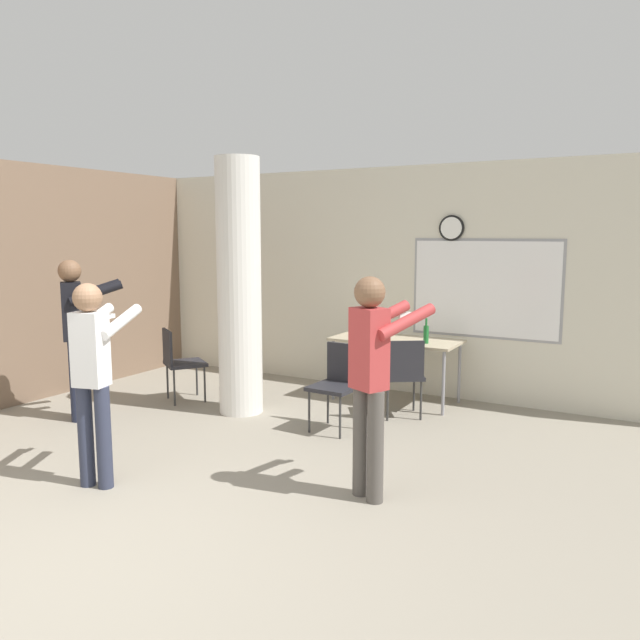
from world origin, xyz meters
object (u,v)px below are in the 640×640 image
(bottle_on_table, at_px, (426,334))
(chair_table_right, at_px, (403,372))
(chair_table_front, at_px, (338,380))
(folding_table, at_px, (396,343))
(person_playing_side, at_px, (372,370))
(chair_near_pillar, at_px, (179,359))
(person_watching_back, at_px, (75,327))
(person_playing_front, at_px, (93,368))

(bottle_on_table, relative_size, chair_table_right, 0.33)
(chair_table_front, relative_size, chair_table_right, 1.00)
(folding_table, xyz_separation_m, chair_table_right, (0.33, -0.59, -0.19))
(person_playing_side, bearing_deg, chair_near_pillar, 156.33)
(chair_table_front, xyz_separation_m, person_playing_side, (0.99, -1.35, 0.48))
(folding_table, distance_m, chair_near_pillar, 2.58)
(chair_near_pillar, height_order, person_playing_side, person_playing_side)
(chair_table_front, bearing_deg, chair_near_pillar, 179.37)
(folding_table, relative_size, bottle_on_table, 5.20)
(chair_table_front, bearing_deg, person_playing_side, -53.60)
(chair_table_right, bearing_deg, folding_table, 118.99)
(chair_table_front, distance_m, person_playing_side, 1.74)
(chair_table_front, height_order, person_watching_back, person_watching_back)
(chair_table_right, xyz_separation_m, chair_near_pillar, (-2.56, -0.68, 0.00))
(chair_near_pillar, relative_size, person_playing_side, 0.52)
(folding_table, bearing_deg, chair_near_pillar, -150.54)
(chair_table_right, xyz_separation_m, person_playing_front, (-1.42, -2.90, 0.44))
(folding_table, distance_m, person_playing_side, 2.80)
(person_playing_front, bearing_deg, chair_table_front, 65.83)
(chair_table_front, distance_m, chair_table_right, 0.82)
(person_playing_front, relative_size, person_playing_side, 0.96)
(folding_table, bearing_deg, person_watching_back, -138.98)
(bottle_on_table, distance_m, chair_near_pillar, 2.91)
(person_watching_back, bearing_deg, bottle_on_table, 35.63)
(folding_table, bearing_deg, person_playing_side, -71.31)
(chair_near_pillar, bearing_deg, chair_table_right, 14.77)
(chair_table_front, relative_size, person_playing_side, 0.52)
(bottle_on_table, height_order, person_playing_side, person_playing_side)
(chair_table_right, bearing_deg, chair_table_front, -121.52)
(chair_table_front, height_order, person_playing_front, person_playing_front)
(folding_table, height_order, chair_near_pillar, chair_near_pillar)
(folding_table, relative_size, chair_near_pillar, 1.71)
(chair_table_right, bearing_deg, person_watching_back, -149.84)
(person_watching_back, bearing_deg, person_playing_side, -4.69)
(bottle_on_table, xyz_separation_m, chair_table_front, (-0.51, -1.17, -0.35))
(chair_near_pillar, xyz_separation_m, person_watching_back, (-0.45, -1.08, 0.50))
(folding_table, xyz_separation_m, person_playing_side, (0.89, -2.64, 0.29))
(chair_table_front, bearing_deg, folding_table, 85.44)
(folding_table, height_order, chair_table_front, chair_table_front)
(chair_table_right, bearing_deg, bottle_on_table, 79.77)
(person_playing_side, bearing_deg, folding_table, 108.69)
(chair_table_right, relative_size, person_playing_front, 0.54)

